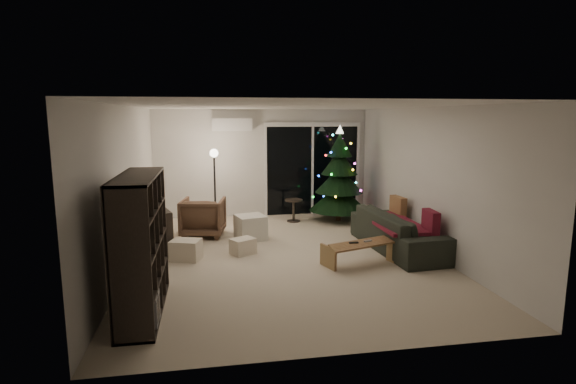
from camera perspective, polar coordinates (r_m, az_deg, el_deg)
name	(u,v)px	position (r m, az deg, el deg)	size (l,w,h in m)	color
room	(295,183)	(8.96, 0.94, 1.10)	(6.50, 7.51, 2.60)	beige
bookshelf	(123,246)	(5.66, -20.24, -6.43)	(0.42, 1.67, 1.67)	#2D241F
media_cabinet	(152,229)	(8.27, -16.87, -4.52)	(0.46, 1.23, 0.77)	#2D241F
stereo	(151,203)	(8.17, -17.03, -1.35)	(0.39, 0.46, 0.16)	black
armchair	(203,217)	(9.02, -10.72, -3.14)	(0.81, 0.83, 0.75)	brown
ottoman	(251,227)	(8.67, -4.77, -4.50)	(0.52, 0.52, 0.47)	silver
cardboard_box_a	(186,250)	(7.64, -12.84, -7.17)	(0.47, 0.36, 0.33)	#F2DEC9
cardboard_box_b	(243,246)	(7.80, -5.75, -6.86)	(0.39, 0.29, 0.27)	#F2DEC9
side_table	(294,210)	(10.08, 0.72, -2.36)	(0.40, 0.40, 0.50)	#2D241F
floor_lamp	(215,190)	(9.68, -9.26, 0.31)	(0.26, 0.26, 1.60)	black
sofa	(399,231)	(8.20, 13.91, -4.82)	(2.31, 0.90, 0.68)	black
sofa_throw	(394,223)	(8.13, 13.31, -3.83)	(0.72, 1.67, 0.06)	maroon
cushion_a	(398,208)	(8.82, 13.78, -1.99)	(0.13, 0.44, 0.44)	#8E6240
cushion_b	(431,224)	(7.68, 17.65, -3.88)	(0.13, 0.44, 0.44)	maroon
coffee_table	(363,254)	(7.26, 9.45, -7.80)	(1.18, 0.41, 0.37)	olive
remote_a	(354,243)	(7.15, 8.35, -6.38)	(0.15, 0.04, 0.02)	black
remote_b	(368,241)	(7.28, 10.11, -6.15)	(0.14, 0.04, 0.02)	slate
christmas_tree	(339,174)	(10.09, 6.52, 2.32)	(1.33, 1.33, 2.14)	black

